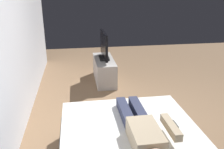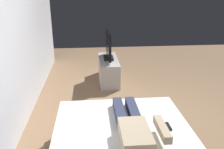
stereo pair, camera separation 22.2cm
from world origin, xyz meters
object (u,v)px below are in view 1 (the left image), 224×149
object	(u,v)px
person	(143,129)
remote	(174,124)
tv_stand	(104,70)
tv	(104,46)

from	to	relation	value
person	remote	world-z (taller)	person
tv_stand	tv	distance (m)	0.53
remote	tv	size ratio (longest dim) A/B	0.17
person	remote	bearing A→B (deg)	-69.53
person	tv_stand	bearing A→B (deg)	0.62
tv	remote	bearing A→B (deg)	-170.99
tv_stand	remote	bearing A→B (deg)	-170.99
tv_stand	tv	size ratio (longest dim) A/B	1.25
remote	tv_stand	distance (m)	2.80
tv	person	bearing A→B (deg)	-179.38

